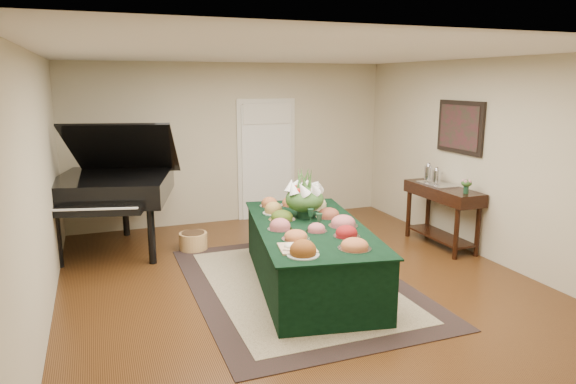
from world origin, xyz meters
name	(u,v)px	position (x,y,z in m)	size (l,w,h in m)	color
ground	(297,280)	(0.00, 0.00, 0.00)	(6.00, 6.00, 0.00)	black
area_rug	(298,284)	(-0.04, -0.14, 0.01)	(2.48, 3.47, 0.01)	black
kitchen_doorway	(267,161)	(0.60, 2.97, 1.02)	(1.05, 0.07, 2.10)	silver
buffet_table	(310,255)	(0.10, -0.17, 0.37)	(1.69, 2.82, 0.74)	black
food_platters	(309,220)	(0.11, -0.12, 0.79)	(1.28, 2.31, 0.13)	silver
cutting_board	(297,245)	(-0.36, -0.92, 0.77)	(0.42, 0.42, 0.10)	tan
green_goblets	(315,218)	(0.14, -0.21, 0.83)	(0.08, 0.31, 0.18)	#143421
floral_centerpiece	(305,194)	(0.18, 0.18, 1.03)	(0.50, 0.50, 0.50)	#143421
grand_piano	(113,186)	(-2.00, 1.99, 0.95)	(1.98, 2.12, 1.86)	black
wicker_basket	(193,241)	(-0.97, 1.61, 0.13)	(0.40, 0.40, 0.25)	#AC7D45
mahogany_sideboard	(442,200)	(2.50, 0.51, 0.70)	(0.45, 1.35, 0.90)	black
tea_service	(433,176)	(2.50, 0.77, 1.01)	(0.34, 0.58, 0.30)	silver
pink_bouquet	(466,184)	(2.50, 0.03, 1.03)	(0.16, 0.16, 0.20)	#143421
wall_painting	(460,127)	(2.72, 0.51, 1.75)	(0.05, 0.95, 0.75)	black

